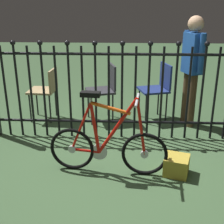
# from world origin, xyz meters

# --- Properties ---
(ground_plane) EXTENTS (20.00, 20.00, 0.00)m
(ground_plane) POSITION_xyz_m (0.00, 0.00, 0.00)
(ground_plane) COLOR #3B5735
(iron_fence) EXTENTS (3.36, 0.07, 1.36)m
(iron_fence) POSITION_xyz_m (-0.05, 0.71, 0.69)
(iron_fence) COLOR black
(iron_fence) RESTS_ON ground
(bicycle) EXTENTS (1.28, 0.40, 0.91)m
(bicycle) POSITION_xyz_m (-0.06, -0.19, 0.32)
(bicycle) COLOR black
(bicycle) RESTS_ON ground
(chair_navy) EXTENTS (0.51, 0.50, 0.87)m
(chair_navy) POSITION_xyz_m (0.63, 1.42, 0.54)
(chair_navy) COLOR black
(chair_navy) RESTS_ON ground
(chair_charcoal) EXTENTS (0.50, 0.50, 0.87)m
(chair_charcoal) POSITION_xyz_m (-0.18, 1.33, 0.54)
(chair_charcoal) COLOR black
(chair_charcoal) RESTS_ON ground
(chair_tan) EXTENTS (0.42, 0.41, 0.80)m
(chair_tan) POSITION_xyz_m (-1.08, 1.32, 0.51)
(chair_tan) COLOR black
(chair_tan) RESTS_ON ground
(person_visitor) EXTENTS (0.27, 0.45, 1.58)m
(person_visitor) POSITION_xyz_m (1.06, 1.20, 0.94)
(person_visitor) COLOR #4C3823
(person_visitor) RESTS_ON ground
(display_crate) EXTENTS (0.32, 0.32, 0.21)m
(display_crate) POSITION_xyz_m (0.69, -0.20, 0.10)
(display_crate) COLOR #B29933
(display_crate) RESTS_ON ground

